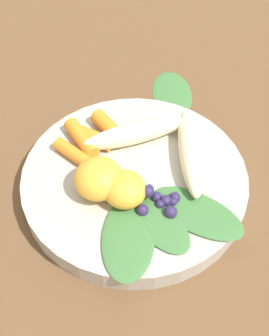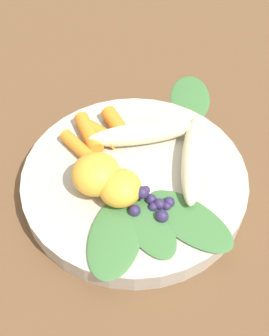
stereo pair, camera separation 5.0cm
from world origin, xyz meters
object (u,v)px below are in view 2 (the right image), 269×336
at_px(kale_leaf_stray, 191,97).
at_px(banana_peeled_right, 193,158).
at_px(banana_peeled_left, 143,133).
at_px(orange_segment_near, 120,188).
at_px(bowl, 134,180).

bearing_deg(kale_leaf_stray, banana_peeled_right, 179.90).
height_order(banana_peeled_left, orange_segment_near, orange_segment_near).
xyz_separation_m(bowl, kale_leaf_stray, (0.08, 0.16, -0.01)).
height_order(banana_peeled_right, kale_leaf_stray, banana_peeled_right).
relative_size(bowl, orange_segment_near, 5.60).
relative_size(banana_peeled_left, orange_segment_near, 2.88).
bearing_deg(kale_leaf_stray, orange_segment_near, 158.61).
xyz_separation_m(banana_peeled_left, orange_segment_near, (-0.03, -0.09, 0.00)).
relative_size(banana_peeled_right, kale_leaf_stray, 1.34).
distance_m(bowl, kale_leaf_stray, 0.18).
bearing_deg(banana_peeled_left, kale_leaf_stray, -133.19).
bearing_deg(banana_peeled_left, banana_peeled_right, 135.20).
relative_size(bowl, banana_peeled_right, 1.94).
bearing_deg(orange_segment_near, banana_peeled_right, 29.09).
bearing_deg(banana_peeled_right, bowl, 107.77).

